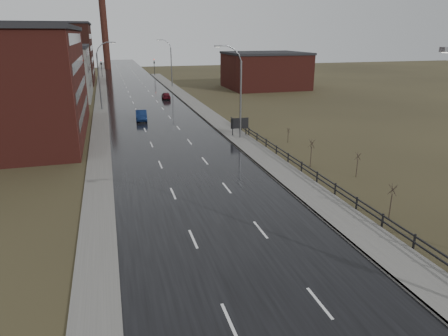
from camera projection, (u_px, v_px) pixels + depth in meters
road at (150, 109)px, 69.86m from camera, size 14.00×300.00×0.06m
sidewalk_right at (241, 140)px, 49.33m from camera, size 3.20×180.00×0.18m
curb_right at (229, 141)px, 48.93m from camera, size 0.16×180.00×0.18m
sidewalk_left at (101, 112)px, 67.70m from camera, size 2.40×260.00×0.12m
warehouse_mid at (48, 72)px, 79.87m from camera, size 16.32×20.40×10.50m
warehouse_far at (40, 53)px, 105.09m from camera, size 26.52×24.48×15.50m
building_right at (265, 70)px, 96.52m from camera, size 18.36×16.32×8.50m
smokestack at (104, 26)px, 145.35m from camera, size 2.70×2.70×30.70m
streetlight_right_mid at (238, 92)px, 48.39m from camera, size 3.36×0.28×11.35m
streetlight_left at (101, 76)px, 67.82m from camera, size 3.36×0.28×11.35m
streetlight_right_far at (170, 63)px, 97.58m from camera, size 3.36×0.28×11.35m
guardrail at (321, 178)px, 34.38m from camera, size 0.10×53.05×1.10m
shrub_c at (391, 201)px, 28.08m from camera, size 0.61×0.64×2.58m
shrub_d at (357, 164)px, 36.39m from camera, size 0.56×0.59×2.35m
shrub_e at (311, 152)px, 39.12m from camera, size 0.66×0.70×2.80m
shrub_f at (288, 135)px, 48.24m from camera, size 0.43×0.45×1.78m
billboard at (240, 124)px, 50.99m from camera, size 2.36×0.17×2.40m
traffic_light_left at (101, 62)px, 120.97m from camera, size 0.58×2.73×5.30m
traffic_light_right at (154, 61)px, 125.17m from camera, size 0.58×2.73×5.30m
car_near at (141, 116)px, 60.67m from camera, size 1.92×4.73×1.53m
car_far at (166, 96)px, 80.80m from camera, size 1.89×4.17×1.39m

